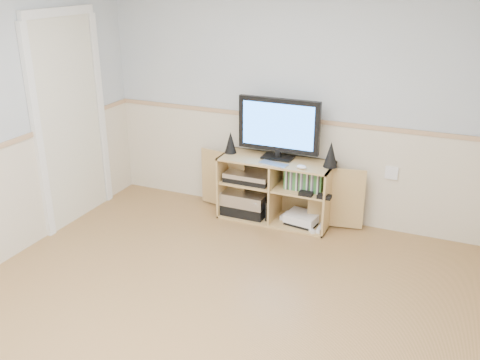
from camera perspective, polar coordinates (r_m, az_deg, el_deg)
name	(u,v)px	position (r m, az deg, el deg)	size (l,w,h in m)	color
room	(183,167)	(3.45, -6.09, 1.34)	(4.04, 4.54, 2.54)	tan
media_cabinet	(277,188)	(5.44, 3.97, -0.84)	(1.76, 0.42, 0.65)	tan
monitor	(279,127)	(5.22, 4.14, 5.70)	(0.82, 0.18, 0.61)	black
speaker_left	(231,142)	(5.44, -1.02, 4.03)	(0.12, 0.12, 0.22)	black
speaker_right	(331,154)	(5.11, 9.66, 2.72)	(0.13, 0.13, 0.25)	black
keyboard	(273,164)	(5.14, 3.58, 1.71)	(0.28, 0.11, 0.01)	silver
mouse	(302,167)	(5.06, 6.59, 1.40)	(0.10, 0.06, 0.04)	white
av_components	(247,195)	(5.54, 0.78, -1.63)	(0.53, 0.35, 0.47)	black
game_consoles	(301,219)	(5.41, 6.57, -4.10)	(0.46, 0.30, 0.11)	white
game_cases	(304,181)	(5.23, 6.86, -0.06)	(0.38, 0.14, 0.19)	#3F8C3F
wall_outlet	(392,173)	(5.27, 15.87, 0.74)	(0.12, 0.03, 0.12)	white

